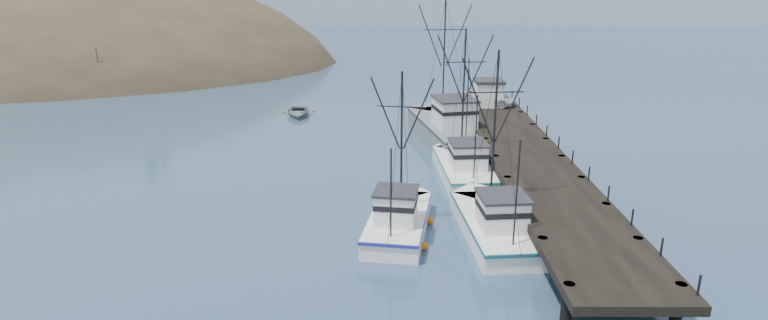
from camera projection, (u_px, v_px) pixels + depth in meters
ground at (333, 279)px, 32.28m from camera, size 400.00×400.00×0.00m
pier at (528, 159)px, 46.93m from camera, size 6.00×44.00×2.00m
distant_ridge at (409, 20)px, 194.12m from camera, size 360.00×40.00×26.00m
distant_ridge_far at (264, 17)px, 208.65m from camera, size 180.00×25.00×18.00m
moored_sailboats at (113, 83)px, 85.63m from camera, size 20.40×20.12×6.35m
trawler_near at (494, 222)px, 37.42m from camera, size 4.67×11.71×11.76m
trawler_mid at (399, 218)px, 38.02m from camera, size 4.75×10.46×10.41m
trawler_far at (463, 166)px, 48.15m from camera, size 4.42×11.75×11.93m
work_vessel at (447, 127)px, 58.34m from camera, size 7.54×16.49×13.61m
pier_shed at (488, 92)px, 63.54m from camera, size 3.00×3.20×2.80m
pickup_truck at (486, 98)px, 63.72m from camera, size 6.50×4.18×1.67m
motorboat at (298, 116)px, 68.11m from camera, size 4.46×5.79×1.11m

